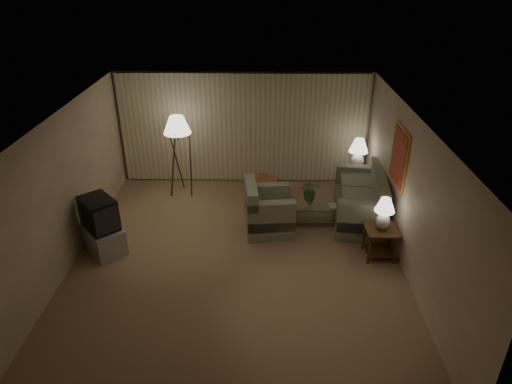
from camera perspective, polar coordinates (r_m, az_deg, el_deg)
ground at (r=8.58m, az=-2.42°, el=-8.42°), size 7.00×7.00×0.00m
room_shell at (r=9.07m, az=-1.96°, el=6.26°), size 6.04×7.02×2.72m
sofa at (r=9.83m, az=12.74°, el=-1.18°), size 2.15×1.42×0.85m
armchair at (r=9.24m, az=1.64°, el=-2.48°), size 1.19×1.14×0.83m
side_table_near at (r=8.74m, az=15.30°, el=-5.46°), size 0.58×0.58×0.60m
side_table_far at (r=10.96m, az=12.33°, el=1.82°), size 0.52×0.44×0.60m
table_lamp_near at (r=8.46m, az=15.75°, el=-2.30°), size 0.36×0.36×0.63m
table_lamp_far at (r=10.71m, az=12.66°, el=4.94°), size 0.44×0.44×0.76m
coffee_table at (r=9.67m, az=7.55°, el=-2.22°), size 1.12×0.61×0.41m
tv_cabinet at (r=9.17m, az=-18.55°, el=-5.53°), size 1.44×1.44×0.50m
crt_tv at (r=8.90m, az=-19.06°, el=-2.55°), size 1.20×1.20×0.60m
floor_lamp at (r=10.58m, az=-9.56°, el=4.64°), size 0.62×0.62×1.90m
ottoman at (r=10.66m, az=0.94°, el=0.63°), size 0.88×0.88×0.44m
vase at (r=9.56m, az=6.74°, el=-1.13°), size 0.14×0.14×0.14m
flowers at (r=9.42m, az=6.83°, el=0.44°), size 0.44×0.39×0.45m
book at (r=9.55m, az=9.16°, el=-1.75°), size 0.19×0.25×0.02m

